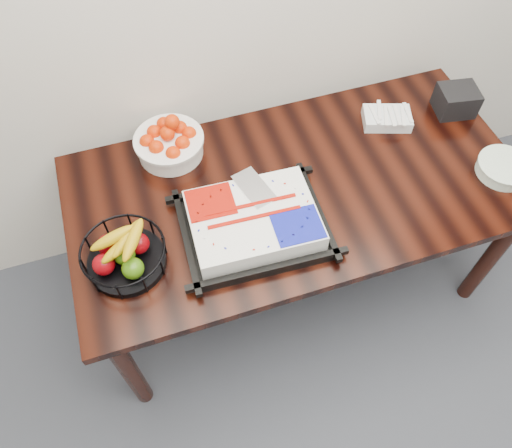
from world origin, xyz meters
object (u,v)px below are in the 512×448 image
object	(u,v)px
tangerine_bowl	(169,140)
table	(296,198)
cake_tray	(253,222)
plate_stack	(503,168)
napkin_box	(456,100)
fruit_basket	(124,254)

from	to	relation	value
tangerine_bowl	table	bearing A→B (deg)	-36.52
cake_tray	plate_stack	size ratio (longest dim) A/B	2.52
plate_stack	napkin_box	bearing A→B (deg)	90.00
plate_stack	napkin_box	distance (m)	0.38
tangerine_bowl	fruit_basket	xyz separation A→B (m)	(-0.26, -0.47, -0.01)
table	napkin_box	size ratio (longest dim) A/B	11.24
tangerine_bowl	napkin_box	distance (m)	1.24
napkin_box	table	bearing A→B (deg)	-167.22
tangerine_bowl	fruit_basket	bearing A→B (deg)	-119.41
cake_tray	napkin_box	distance (m)	1.08
plate_stack	fruit_basket	bearing A→B (deg)	178.04
tangerine_bowl	napkin_box	size ratio (longest dim) A/B	1.77
plate_stack	tangerine_bowl	bearing A→B (deg)	157.28
cake_tray	plate_stack	xyz separation A→B (m)	(1.03, -0.05, -0.02)
fruit_basket	plate_stack	bearing A→B (deg)	-1.96
fruit_basket	tangerine_bowl	bearing A→B (deg)	60.59
napkin_box	tangerine_bowl	bearing A→B (deg)	173.49
fruit_basket	table	bearing A→B (deg)	11.61
table	fruit_basket	xyz separation A→B (m)	(-0.70, -0.14, 0.15)
table	cake_tray	world-z (taller)	cake_tray
tangerine_bowl	fruit_basket	distance (m)	0.54
cake_tray	napkin_box	size ratio (longest dim) A/B	3.35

